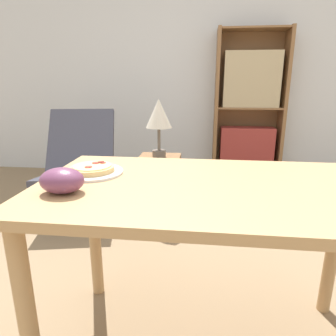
{
  "coord_description": "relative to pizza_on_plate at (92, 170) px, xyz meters",
  "views": [
    {
      "loc": [
        -0.08,
        -1.05,
        1.12
      ],
      "look_at": [
        -0.2,
        -0.02,
        0.82
      ],
      "focal_mm": 32.0,
      "sensor_mm": 36.0,
      "label": 1
    }
  ],
  "objects": [
    {
      "name": "lounge_chair_near",
      "position": [
        -0.59,
        1.2,
        -0.49
      ],
      "size": [
        0.69,
        0.86,
        0.88
      ],
      "rotation": [
        0.0,
        0.0,
        0.2
      ],
      "color": "slate",
      "rests_on": "ground_plane"
    },
    {
      "name": "grape_bunch",
      "position": [
        -0.02,
        -0.23,
        0.03
      ],
      "size": [
        0.15,
        0.12,
        0.09
      ],
      "color": "#6B3856",
      "rests_on": "dining_table"
    },
    {
      "name": "table_lamp",
      "position": [
        0.09,
        1.24,
        0.08
      ],
      "size": [
        0.21,
        0.21,
        0.47
      ],
      "color": "#665B51",
      "rests_on": "side_table"
    },
    {
      "name": "wall_back",
      "position": [
        0.52,
        2.55,
        0.53
      ],
      "size": [
        8.0,
        0.05,
        2.6
      ],
      "color": "silver",
      "rests_on": "ground_plane"
    },
    {
      "name": "dining_table",
      "position": [
        0.49,
        -0.08,
        -0.12
      ],
      "size": [
        1.3,
        0.74,
        0.76
      ],
      "color": "tan",
      "rests_on": "ground_plane"
    },
    {
      "name": "bookshelf",
      "position": [
        0.95,
        2.38,
        -0.01
      ],
      "size": [
        0.77,
        0.29,
        1.67
      ],
      "color": "brown",
      "rests_on": "ground_plane"
    },
    {
      "name": "side_table",
      "position": [
        0.09,
        1.24,
        -0.51
      ],
      "size": [
        0.34,
        0.34,
        0.52
      ],
      "color": "brown",
      "rests_on": "ground_plane"
    },
    {
      "name": "pizza_on_plate",
      "position": [
        0.0,
        0.0,
        0.0
      ],
      "size": [
        0.25,
        0.25,
        0.04
      ],
      "color": "white",
      "rests_on": "dining_table"
    }
  ]
}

